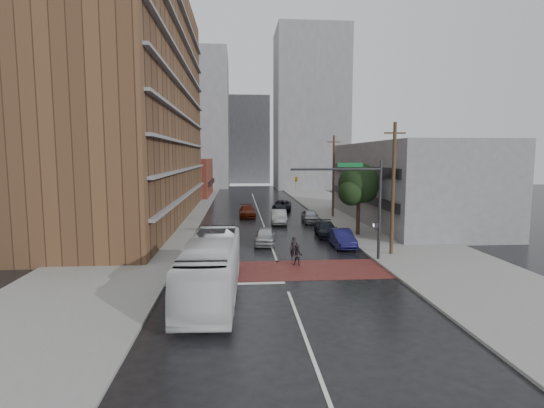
{
  "coord_description": "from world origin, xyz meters",
  "views": [
    {
      "loc": [
        -2.72,
        -26.71,
        7.52
      ],
      "look_at": [
        0.09,
        8.61,
        3.5
      ],
      "focal_mm": 28.0,
      "sensor_mm": 36.0,
      "label": 1
    }
  ],
  "objects": [
    {
      "name": "car_parked_far",
      "position": [
        5.39,
        20.37,
        0.74
      ],
      "size": [
        1.81,
        4.38,
        1.48
      ],
      "primitive_type": "imported",
      "rotation": [
        0.0,
        0.0,
        -0.01
      ],
      "color": "#9E9EA5",
      "rests_on": "ground"
    },
    {
      "name": "crosswalk",
      "position": [
        0.0,
        0.5,
        0.01
      ],
      "size": [
        14.0,
        5.0,
        0.02
      ],
      "primitive_type": "cube",
      "color": "maroon",
      "rests_on": "ground"
    },
    {
      "name": "pedestrian_b",
      "position": [
        1.31,
        1.63,
        0.72
      ],
      "size": [
        0.85,
        0.77,
        1.44
      ],
      "primitive_type": "imported",
      "rotation": [
        0.0,
        0.0,
        -0.39
      ],
      "color": "black",
      "rests_on": "ground"
    },
    {
      "name": "car_parked_near",
      "position": [
        5.8,
        7.28,
        0.74
      ],
      "size": [
        1.61,
        4.5,
        1.48
      ],
      "primitive_type": "imported",
      "rotation": [
        0.0,
        0.0,
        0.01
      ],
      "color": "#141343",
      "rests_on": "ground"
    },
    {
      "name": "apartment_block",
      "position": [
        -14.0,
        24.0,
        14.0
      ],
      "size": [
        10.0,
        44.0,
        28.0
      ],
      "primitive_type": "cube",
      "color": "brown",
      "rests_on": "ground"
    },
    {
      "name": "car_travel_c",
      "position": [
        -1.64,
        25.47,
        0.72
      ],
      "size": [
        2.05,
        4.95,
        1.43
      ],
      "primitive_type": "imported",
      "rotation": [
        0.0,
        0.0,
        0.01
      ],
      "color": "#651C0B",
      "rests_on": "ground"
    },
    {
      "name": "transit_bus",
      "position": [
        -4.2,
        -4.3,
        1.58
      ],
      "size": [
        3.03,
        11.44,
        3.16
      ],
      "primitive_type": "imported",
      "rotation": [
        0.0,
        0.0,
        -0.03
      ],
      "color": "silver",
      "rests_on": "ground"
    },
    {
      "name": "ground",
      "position": [
        0.0,
        0.0,
        0.0
      ],
      "size": [
        160.0,
        160.0,
        0.0
      ],
      "primitive_type": "plane",
      "color": "black",
      "rests_on": "ground"
    },
    {
      "name": "pedestrian_a",
      "position": [
        1.25,
        3.0,
        0.87
      ],
      "size": [
        0.75,
        0.62,
        1.75
      ],
      "primitive_type": "imported",
      "rotation": [
        0.0,
        0.0,
        -0.37
      ],
      "color": "black",
      "rests_on": "ground"
    },
    {
      "name": "distant_tower_west",
      "position": [
        -14.0,
        78.0,
        16.0
      ],
      "size": [
        18.0,
        16.0,
        32.0
      ],
      "primitive_type": "cube",
      "color": "gray",
      "rests_on": "ground"
    },
    {
      "name": "signal_mast",
      "position": [
        5.85,
        2.5,
        4.73
      ],
      "size": [
        6.5,
        0.3,
        7.2
      ],
      "color": "#2D2D33",
      "rests_on": "ground"
    },
    {
      "name": "storefront_west",
      "position": [
        -12.0,
        54.0,
        3.5
      ],
      "size": [
        8.0,
        16.0,
        7.0
      ],
      "primitive_type": "cube",
      "color": "brown",
      "rests_on": "ground"
    },
    {
      "name": "utility_pole_near",
      "position": [
        8.8,
        4.0,
        5.14
      ],
      "size": [
        1.6,
        0.26,
        10.0
      ],
      "color": "#473321",
      "rests_on": "ground"
    },
    {
      "name": "street_tree",
      "position": [
        8.52,
        12.03,
        4.73
      ],
      "size": [
        4.2,
        4.1,
        6.9
      ],
      "color": "#332319",
      "rests_on": "ground"
    },
    {
      "name": "car_travel_b",
      "position": [
        1.74,
        19.71,
        0.78
      ],
      "size": [
        1.9,
        4.84,
        1.57
      ],
      "primitive_type": "imported",
      "rotation": [
        0.0,
        0.0,
        -0.05
      ],
      "color": "#B6B7BE",
      "rests_on": "ground"
    },
    {
      "name": "utility_pole_far",
      "position": [
        8.8,
        24.0,
        5.14
      ],
      "size": [
        1.6,
        0.26,
        10.0
      ],
      "color": "#473321",
      "rests_on": "ground"
    },
    {
      "name": "suv_travel",
      "position": [
        3.25,
        30.94,
        0.73
      ],
      "size": [
        3.24,
        5.57,
        1.46
      ],
      "primitive_type": "imported",
      "rotation": [
        0.0,
        0.0,
        -0.16
      ],
      "color": "black",
      "rests_on": "ground"
    },
    {
      "name": "building_east",
      "position": [
        16.5,
        20.0,
        4.5
      ],
      "size": [
        11.0,
        26.0,
        9.0
      ],
      "primitive_type": "cube",
      "color": "gray",
      "rests_on": "ground"
    },
    {
      "name": "car_parked_mid",
      "position": [
        5.49,
        12.1,
        0.67
      ],
      "size": [
        2.09,
        4.68,
        1.33
      ],
      "primitive_type": "imported",
      "rotation": [
        0.0,
        0.0,
        -0.05
      ],
      "color": "black",
      "rests_on": "ground"
    },
    {
      "name": "sidewalk_west",
      "position": [
        -11.5,
        25.0,
        0.07
      ],
      "size": [
        9.0,
        90.0,
        0.15
      ],
      "primitive_type": "cube",
      "color": "gray",
      "rests_on": "ground"
    },
    {
      "name": "sidewalk_east",
      "position": [
        11.5,
        25.0,
        0.07
      ],
      "size": [
        9.0,
        90.0,
        0.15
      ],
      "primitive_type": "cube",
      "color": "gray",
      "rests_on": "ground"
    },
    {
      "name": "car_travel_a",
      "position": [
        -0.49,
        8.83,
        0.72
      ],
      "size": [
        2.15,
        4.4,
        1.45
      ],
      "primitive_type": "imported",
      "rotation": [
        0.0,
        0.0,
        -0.11
      ],
      "color": "#B3B7BC",
      "rests_on": "ground"
    },
    {
      "name": "distant_tower_center",
      "position": [
        0.0,
        95.0,
        12.0
      ],
      "size": [
        12.0,
        10.0,
        24.0
      ],
      "primitive_type": "cube",
      "color": "gray",
      "rests_on": "ground"
    },
    {
      "name": "distant_tower_east",
      "position": [
        14.0,
        72.0,
        18.0
      ],
      "size": [
        16.0,
        14.0,
        36.0
      ],
      "primitive_type": "cube",
      "color": "gray",
      "rests_on": "ground"
    }
  ]
}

